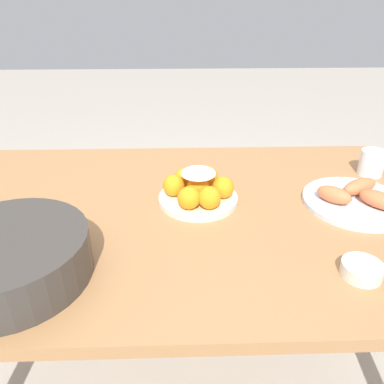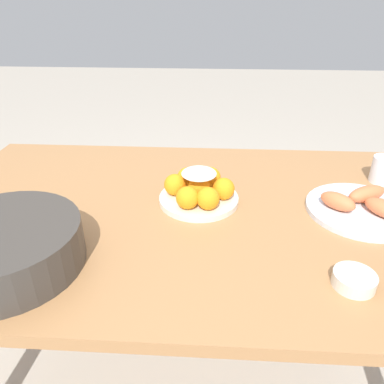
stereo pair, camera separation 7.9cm
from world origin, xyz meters
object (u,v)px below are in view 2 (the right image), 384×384
Objects in this scene: sauce_bowl at (354,279)px; cake_plate at (199,190)px; cup_near at (384,170)px; serving_bowl at (4,246)px; dining_table at (185,238)px; seafood_platter at (362,207)px.

cake_plate is at bearing -44.33° from sauce_bowl.
cup_near is (-0.23, -0.46, 0.02)m from sauce_bowl.
dining_table is at bearing -144.45° from serving_bowl.
serving_bowl reaches higher than seafood_platter.
cake_plate reaches higher than seafood_platter.
cake_plate is 2.74× the size of cup_near.
dining_table is 17.67× the size of cup_near.
cup_near is at bearing -123.15° from seafood_platter.
seafood_platter reaches higher than dining_table.
cake_plate is (-0.03, -0.04, 0.13)m from dining_table.
serving_bowl is (0.39, 0.29, 0.01)m from cake_plate.
serving_bowl is at bearing 25.49° from cup_near.
dining_table is at bearing -37.75° from sauce_bowl.
serving_bowl is 1.03m from cup_near.
dining_table is at bearing 48.57° from cake_plate.
serving_bowl is 1.13× the size of seafood_platter.
dining_table is 0.46m from serving_bowl.
serving_bowl is at bearing 36.92° from cake_plate.
cake_plate is 0.43m from seafood_platter.
cake_plate is at bearing -131.43° from dining_table.
sauce_bowl is at bearing 63.80° from cup_near.
seafood_platter is 0.22m from cup_near.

